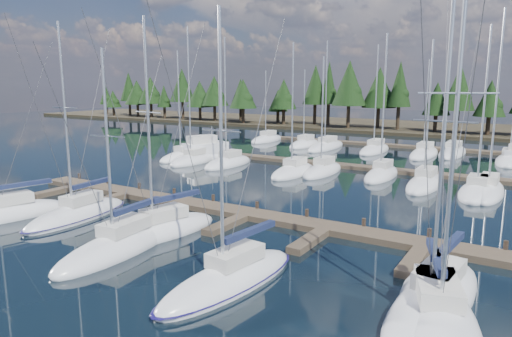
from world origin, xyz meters
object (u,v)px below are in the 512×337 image
Objects in this scene: motor_yacht_left at (205,155)px; front_sailboat_1 at (78,214)px; main_dock at (245,216)px; front_sailboat_4 at (230,279)px; front_sailboat_6 at (435,300)px; front_sailboat_5 at (438,317)px; front_sailboat_0 at (5,215)px; front_sailboat_3 at (120,246)px; front_sailboat_2 at (159,230)px.

front_sailboat_1 is at bearing -71.76° from motor_yacht_left.
front_sailboat_4 is at bearing -60.62° from main_dock.
front_sailboat_6 is at bearing 18.37° from front_sailboat_4.
front_sailboat_5 reaches higher than motor_yacht_left.
front_sailboat_0 is 11.74m from front_sailboat_3.
front_sailboat_2 is at bearing 177.40° from front_sailboat_6.
front_sailboat_0 is 0.80× the size of front_sailboat_5.
main_dock is at bearing 73.25° from front_sailboat_3.
front_sailboat_2 is (7.41, 0.34, 0.00)m from front_sailboat_1.
motor_yacht_left is (-3.95, 27.78, 0.25)m from front_sailboat_0.
front_sailboat_1 is 0.86× the size of front_sailboat_5.
front_sailboat_1 is at bearing -149.20° from main_dock.
front_sailboat_6 is (16.54, -0.75, -0.00)m from front_sailboat_2.
main_dock is 16.87m from front_sailboat_0.
front_sailboat_1 is at bearing 32.48° from front_sailboat_0.
front_sailboat_2 is (11.72, 3.08, 0.00)m from front_sailboat_0.
motor_yacht_left is at bearing 122.38° from front_sailboat_2.
front_sailboat_2 reaches higher than front_sailboat_4.
front_sailboat_1 is at bearing 159.03° from front_sailboat_3.
front_sailboat_5 is at bearing -7.55° from front_sailboat_2.
front_sailboat_0 reaches higher than main_dock.
front_sailboat_6 is at bearing -24.95° from main_dock.
front_sailboat_0 is 0.98× the size of front_sailboat_4.
front_sailboat_5 reaches higher than front_sailboat_2.
front_sailboat_3 is (0.02, -3.19, -0.02)m from front_sailboat_2.
front_sailboat_4 is (15.34, -3.27, -0.01)m from front_sailboat_1.
front_sailboat_5 is (8.99, 1.37, 0.02)m from front_sailboat_4.
front_sailboat_2 is at bearing -57.62° from motor_yacht_left.
front_sailboat_0 reaches higher than motor_yacht_left.
front_sailboat_3 is (7.44, -2.85, -0.02)m from front_sailboat_1.
front_sailboat_5 is (16.92, -2.24, 0.01)m from front_sailboat_2.
front_sailboat_0 is 12.11m from front_sailboat_2.
front_sailboat_6 is (-0.39, 1.49, -0.01)m from front_sailboat_5.
front_sailboat_1 reaches higher than front_sailboat_2.
front_sailboat_0 is 28.06m from motor_yacht_left.
front_sailboat_2 reaches higher than motor_yacht_left.
motor_yacht_left is (-32.20, 25.45, 0.25)m from front_sailboat_6.
front_sailboat_1 is 26.36m from motor_yacht_left.
main_dock is at bearing -46.00° from motor_yacht_left.
main_dock is 2.69× the size of front_sailboat_5.
front_sailboat_6 is at bearing -38.32° from motor_yacht_left.
front_sailboat_2 is 1.17× the size of front_sailboat_3.
front_sailboat_5 is at bearing -29.13° from main_dock.
front_sailboat_1 is at bearing 167.96° from front_sailboat_4.
front_sailboat_5 reaches higher than front_sailboat_3.
front_sailboat_5 is (28.64, 0.83, 0.01)m from front_sailboat_0.
front_sailboat_4 is at bearing -1.56° from front_sailboat_0.
front_sailboat_6 reaches higher than front_sailboat_1.
front_sailboat_2 is 16.55m from front_sailboat_6.
main_dock is 9.27m from front_sailboat_3.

